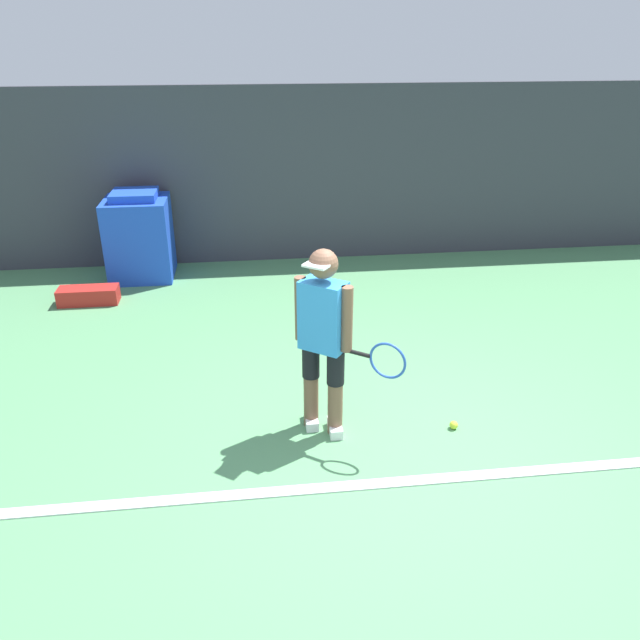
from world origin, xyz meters
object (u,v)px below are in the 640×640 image
Objects in this scene: covered_chair at (139,237)px; tennis_ball at (454,425)px; equipment_bag at (89,295)px; tennis_player at (324,336)px.

tennis_ball is at bearing -52.29° from covered_chair.
tennis_ball is 0.06× the size of covered_chair.
covered_chair reaches higher than tennis_ball.
equipment_bag reaches higher than tennis_ball.
tennis_player is 22.53× the size of tennis_ball.
tennis_ball is (1.05, -0.13, -0.81)m from tennis_player.
covered_chair is 1.08m from equipment_bag.
tennis_player reaches higher than equipment_bag.
tennis_player is 3.84m from equipment_bag.
tennis_player is at bearing -62.64° from covered_chair.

